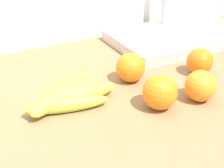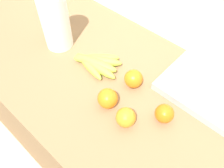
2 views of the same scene
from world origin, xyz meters
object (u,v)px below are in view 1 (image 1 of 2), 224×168
orange_right (160,92)px  sink_basin (179,35)px  orange_back_left (201,86)px  orange_front (200,62)px  orange_far_right (131,68)px  banana_bunch (66,96)px

orange_right → sink_basin: bearing=46.1°
orange_back_left → orange_front: bearing=49.6°
orange_far_right → orange_right: bearing=-93.7°
sink_basin → orange_far_right: bearing=-149.6°
orange_front → orange_far_right: bearing=165.0°
orange_far_right → sink_basin: bearing=30.4°
banana_bunch → orange_right: bearing=-31.7°
orange_far_right → orange_back_left: bearing=-59.2°
banana_bunch → orange_far_right: 0.18m
orange_far_right → orange_front: (0.17, -0.05, -0.00)m
banana_bunch → sink_basin: bearing=22.9°
orange_back_left → sink_basin: bearing=58.8°
orange_front → orange_back_left: orange_back_left is taller
orange_right → sink_basin: sink_basin is taller
orange_far_right → orange_front: 0.18m
orange_front → orange_back_left: 0.13m
banana_bunch → orange_front: bearing=-2.8°
orange_front → banana_bunch: bearing=177.2°
orange_front → sink_basin: (0.10, 0.21, -0.01)m
orange_back_left → sink_basin: size_ratio=0.16×
orange_back_left → sink_basin: sink_basin is taller
banana_bunch → orange_right: 0.20m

